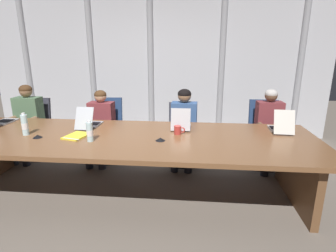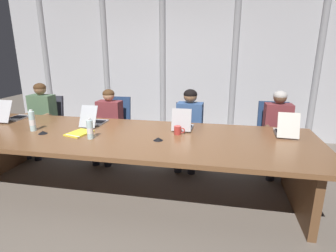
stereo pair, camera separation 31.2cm
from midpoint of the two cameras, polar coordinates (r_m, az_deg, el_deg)
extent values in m
plane|color=#6B6056|center=(3.52, -10.80, -13.60)|extent=(13.49, 13.49, 0.00)
cube|color=brown|center=(3.24, -11.45, -2.59)|extent=(4.46, 1.42, 0.05)
cube|color=black|center=(3.26, -11.39, -3.67)|extent=(3.79, 0.10, 0.06)
cube|color=brown|center=(3.41, 23.25, -9.31)|extent=(0.08, 1.20, 0.69)
cube|color=#B2B2B7|center=(5.48, -4.38, 13.56)|extent=(6.75, 0.10, 2.99)
cylinder|color=gray|center=(6.44, -29.06, 12.01)|extent=(0.12, 0.12, 2.93)
cylinder|color=gray|center=(5.79, -17.44, 13.02)|extent=(0.12, 0.12, 2.93)
cylinder|color=gray|center=(5.44, -5.40, 13.52)|extent=(0.12, 0.12, 2.93)
cylinder|color=gray|center=(5.36, 9.71, 13.33)|extent=(0.12, 0.12, 2.93)
cylinder|color=gray|center=(5.65, 24.92, 12.24)|extent=(0.12, 0.12, 2.93)
cube|color=#BCBCC1|center=(4.49, -33.19, 0.73)|extent=(0.23, 0.34, 0.02)
cube|color=black|center=(4.50, -33.02, 0.93)|extent=(0.19, 0.19, 0.00)
cube|color=#A8ADB7|center=(3.81, -18.18, 0.27)|extent=(0.23, 0.32, 0.02)
cube|color=black|center=(3.83, -18.06, 0.51)|extent=(0.19, 0.17, 0.00)
cube|color=#A8ADB7|center=(3.58, -19.82, 1.50)|extent=(0.23, 0.14, 0.27)
cube|color=black|center=(3.59, -19.79, 1.56)|extent=(0.20, 0.12, 0.24)
cube|color=#BCBCC1|center=(3.50, 0.29, -0.26)|extent=(0.24, 0.30, 0.02)
cube|color=black|center=(3.52, 0.33, 0.00)|extent=(0.21, 0.16, 0.00)
cube|color=#BCBCC1|center=(3.29, -0.01, 1.33)|extent=(0.24, 0.07, 0.28)
cube|color=black|center=(3.30, 0.00, 1.38)|extent=(0.22, 0.05, 0.25)
cube|color=beige|center=(3.64, 20.28, -0.64)|extent=(0.26, 0.33, 0.02)
cube|color=black|center=(3.66, 20.23, -0.39)|extent=(0.21, 0.18, 0.00)
cube|color=beige|center=(3.40, 21.13, 0.72)|extent=(0.24, 0.13, 0.28)
cube|color=black|center=(3.41, 21.12, 0.78)|extent=(0.22, 0.11, 0.25)
cube|color=#2D2D38|center=(5.02, -28.44, -1.10)|extent=(0.49, 0.49, 0.08)
cube|color=#2D2D38|center=(5.12, -27.48, 2.64)|extent=(0.43, 0.13, 0.49)
cylinder|color=#262628|center=(5.07, -28.13, -3.35)|extent=(0.05, 0.05, 0.34)
cylinder|color=black|center=(5.13, -27.86, -5.34)|extent=(0.60, 0.60, 0.04)
cube|color=navy|center=(4.44, -14.84, -1.66)|extent=(0.51, 0.51, 0.08)
cube|color=navy|center=(4.57, -14.35, 2.69)|extent=(0.44, 0.15, 0.51)
cylinder|color=#262628|center=(4.51, -14.65, -4.19)|extent=(0.05, 0.05, 0.34)
cylinder|color=black|center=(4.58, -14.49, -6.41)|extent=(0.60, 0.60, 0.04)
cube|color=#2D2D38|center=(4.19, 1.27, -2.21)|extent=(0.55, 0.55, 0.08)
cube|color=#2D2D38|center=(4.32, 1.05, 2.08)|extent=(0.44, 0.18, 0.46)
cylinder|color=#262628|center=(4.26, 1.25, -4.88)|extent=(0.05, 0.05, 0.34)
cylinder|color=black|center=(4.33, 1.23, -7.21)|extent=(0.60, 0.60, 0.04)
cube|color=navy|center=(4.28, 17.88, -2.59)|extent=(0.48, 0.48, 0.08)
cube|color=navy|center=(4.41, 17.65, 2.00)|extent=(0.43, 0.13, 0.52)
cylinder|color=#262628|center=(4.35, 17.65, -5.20)|extent=(0.05, 0.05, 0.34)
cylinder|color=black|center=(4.42, 17.44, -7.48)|extent=(0.60, 0.60, 0.04)
cube|color=#4C6B4C|center=(4.93, -29.08, 2.26)|extent=(0.41, 0.23, 0.54)
sphere|color=#8C6647|center=(4.87, -29.67, 6.48)|extent=(0.19, 0.19, 0.19)
ellipsoid|color=#472D19|center=(4.87, -29.70, 6.76)|extent=(0.20, 0.20, 0.14)
cylinder|color=#4C6B4C|center=(4.82, -27.52, 3.15)|extent=(0.07, 0.14, 0.27)
cylinder|color=#8C6647|center=(4.67, -28.73, 1.16)|extent=(0.07, 0.30, 0.06)
cylinder|color=#4C6B4C|center=(5.02, -30.81, 3.15)|extent=(0.07, 0.14, 0.27)
cylinder|color=#8C6647|center=(4.88, -32.07, 1.24)|extent=(0.07, 0.30, 0.06)
cylinder|color=#262833|center=(4.79, -28.97, -1.79)|extent=(0.14, 0.40, 0.13)
cylinder|color=#262833|center=(4.71, -29.87, -4.86)|extent=(0.11, 0.11, 0.44)
cylinder|color=#262833|center=(4.90, -30.88, -1.67)|extent=(0.14, 0.40, 0.13)
cylinder|color=#262833|center=(4.83, -31.79, -4.67)|extent=(0.11, 0.11, 0.44)
cube|color=brown|center=(4.37, -15.88, 1.78)|extent=(0.39, 0.23, 0.48)
sphere|color=tan|center=(4.31, -16.22, 6.10)|extent=(0.18, 0.18, 0.18)
ellipsoid|color=#472D19|center=(4.30, -16.24, 6.40)|extent=(0.19, 0.19, 0.14)
cylinder|color=brown|center=(4.30, -13.96, 2.37)|extent=(0.07, 0.14, 0.27)
cylinder|color=tan|center=(4.14, -14.86, 0.11)|extent=(0.07, 0.30, 0.06)
cylinder|color=brown|center=(4.42, -17.85, 2.44)|extent=(0.07, 0.14, 0.27)
cylinder|color=tan|center=(4.27, -18.86, 0.25)|extent=(0.07, 0.30, 0.06)
cylinder|color=#262833|center=(4.23, -15.38, -2.46)|extent=(0.14, 0.40, 0.13)
cylinder|color=#262833|center=(4.14, -16.09, -5.97)|extent=(0.11, 0.11, 0.44)
cylinder|color=#262833|center=(4.31, -17.84, -2.32)|extent=(0.14, 0.40, 0.13)
cylinder|color=#262833|center=(4.22, -18.60, -5.77)|extent=(0.11, 0.11, 0.44)
cube|color=#335184|center=(4.09, 1.26, 1.56)|extent=(0.39, 0.24, 0.50)
sphere|color=#8C6647|center=(4.01, 1.29, 6.45)|extent=(0.20, 0.20, 0.20)
ellipsoid|color=black|center=(4.01, 1.29, 6.80)|extent=(0.20, 0.20, 0.15)
cylinder|color=#335184|center=(4.06, 3.52, 2.28)|extent=(0.08, 0.14, 0.27)
cylinder|color=#8C6647|center=(3.88, 3.23, -0.12)|extent=(0.08, 0.30, 0.06)
cylinder|color=#335184|center=(4.09, -0.97, 2.44)|extent=(0.08, 0.14, 0.27)
cylinder|color=#8C6647|center=(3.92, -1.44, 0.06)|extent=(0.08, 0.30, 0.06)
cylinder|color=#262833|center=(3.96, 2.32, -3.12)|extent=(0.15, 0.41, 0.13)
cylinder|color=#262833|center=(3.87, 2.01, -6.90)|extent=(0.11, 0.11, 0.44)
cylinder|color=#262833|center=(3.99, -0.54, -2.99)|extent=(0.15, 0.41, 0.13)
cylinder|color=#262833|center=(3.90, -0.93, -6.74)|extent=(0.11, 0.11, 0.44)
cube|color=brown|center=(4.18, 18.63, 1.29)|extent=(0.37, 0.23, 0.53)
sphere|color=brown|center=(4.11, 19.08, 6.15)|extent=(0.18, 0.18, 0.18)
ellipsoid|color=#B2ADA8|center=(4.11, 19.11, 6.46)|extent=(0.18, 0.18, 0.14)
cylinder|color=brown|center=(4.21, 20.75, 2.24)|extent=(0.07, 0.14, 0.27)
cylinder|color=brown|center=(4.04, 21.41, -0.08)|extent=(0.07, 0.30, 0.06)
cylinder|color=brown|center=(4.13, 16.66, 2.36)|extent=(0.07, 0.14, 0.27)
cylinder|color=brown|center=(3.96, 17.16, 0.00)|extent=(0.07, 0.30, 0.06)
cylinder|color=#262833|center=(4.11, 20.29, -3.44)|extent=(0.14, 0.40, 0.13)
cylinder|color=#262833|center=(4.02, 20.70, -7.10)|extent=(0.11, 0.11, 0.44)
cylinder|color=#262833|center=(4.06, 17.58, -3.43)|extent=(0.14, 0.40, 0.13)
cylinder|color=#262833|center=(3.97, 17.92, -7.14)|extent=(0.11, 0.11, 0.44)
cylinder|color=silver|center=(3.13, -19.06, -1.23)|extent=(0.07, 0.07, 0.22)
cylinder|color=white|center=(3.13, -19.05, -1.42)|extent=(0.07, 0.07, 0.07)
cylinder|color=white|center=(3.10, -19.26, 0.89)|extent=(0.04, 0.04, 0.02)
cylinder|color=silver|center=(3.68, -30.35, 0.17)|extent=(0.07, 0.07, 0.25)
cylinder|color=white|center=(3.68, -30.32, -0.02)|extent=(0.07, 0.07, 0.07)
cylinder|color=white|center=(3.65, -30.64, 2.21)|extent=(0.04, 0.04, 0.02)
cylinder|color=#B2332D|center=(3.23, -0.71, -0.88)|extent=(0.09, 0.09, 0.10)
torus|color=#B2332D|center=(3.23, 0.26, -0.90)|extent=(0.07, 0.01, 0.07)
cone|color=black|center=(3.53, -28.32, -1.97)|extent=(0.11, 0.11, 0.03)
cone|color=black|center=(3.01, -4.61, -2.86)|extent=(0.11, 0.11, 0.03)
cube|color=yellow|center=(3.38, -21.37, -1.99)|extent=(0.29, 0.34, 0.02)
cylinder|color=silver|center=(3.26, -22.51, -2.57)|extent=(0.21, 0.06, 0.01)
camera|label=1|loc=(0.16, -92.77, -0.79)|focal=28.69mm
camera|label=2|loc=(0.16, 87.23, 0.79)|focal=28.69mm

